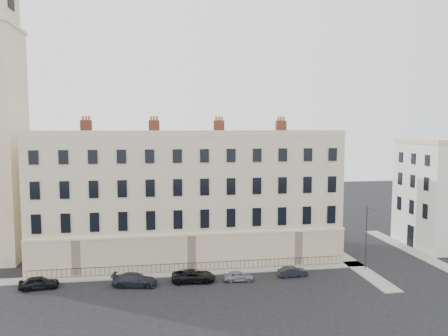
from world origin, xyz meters
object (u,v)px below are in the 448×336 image
at_px(car_e, 239,276).
at_px(car_b, 130,280).
at_px(streetlamp, 367,235).
at_px(car_d, 194,276).
at_px(car_a, 39,283).
at_px(car_f, 293,272).
at_px(car_c, 135,280).

bearing_deg(car_e, car_b, 89.65).
bearing_deg(streetlamp, car_d, -166.79).
bearing_deg(streetlamp, car_a, -168.54).
height_order(car_a, car_e, car_a).
bearing_deg(car_f, car_b, 85.01).
height_order(car_b, car_c, car_c).
height_order(car_d, car_e, car_d).
distance_m(car_c, car_d, 6.02).
height_order(car_b, car_d, car_d).
height_order(car_c, car_d, car_c).
height_order(car_c, streetlamp, streetlamp).
relative_size(car_b, streetlamp, 0.45).
bearing_deg(car_a, car_e, -100.32).
relative_size(car_a, car_b, 1.17).
relative_size(car_d, streetlamp, 0.63).
distance_m(car_c, streetlamp, 25.94).
bearing_deg(streetlamp, car_e, -164.10).
bearing_deg(car_d, car_c, 96.19).
xyz_separation_m(car_b, car_d, (6.56, -0.21, 0.10)).
bearing_deg(car_c, car_b, 55.31).
bearing_deg(car_e, car_d, 87.21).
distance_m(car_b, car_c, 0.78).
height_order(car_f, streetlamp, streetlamp).
distance_m(car_c, car_f, 16.79).
height_order(car_b, car_e, car_e).
height_order(car_c, car_f, car_c).
bearing_deg(car_f, car_c, 86.82).
bearing_deg(car_a, car_d, -99.24).
bearing_deg(car_f, streetlamp, -88.89).
xyz_separation_m(car_a, car_e, (20.17, -0.89, -0.11)).
height_order(car_c, car_e, car_c).
bearing_deg(car_b, car_a, 85.60).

